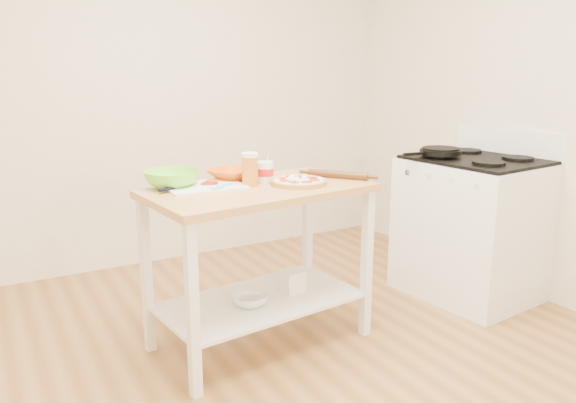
# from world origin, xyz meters

# --- Properties ---
(room_shell) EXTENTS (4.04, 4.54, 2.74)m
(room_shell) POSITION_xyz_m (0.00, 0.00, 1.35)
(room_shell) COLOR #A5723D
(room_shell) RESTS_ON ground
(prep_island) EXTENTS (1.24, 0.77, 0.90)m
(prep_island) POSITION_xyz_m (0.07, 0.61, 0.65)
(prep_island) COLOR tan
(prep_island) RESTS_ON ground
(gas_stove) EXTENTS (0.79, 0.90, 1.11)m
(gas_stove) POSITION_xyz_m (1.64, 0.55, 0.47)
(gas_stove) COLOR white
(gas_stove) RESTS_ON ground
(skillet) EXTENTS (0.43, 0.27, 0.03)m
(skillet) POSITION_xyz_m (1.45, 0.70, 0.98)
(skillet) COLOR black
(skillet) RESTS_ON gas_stove
(pizza) EXTENTS (0.31, 0.31, 0.05)m
(pizza) POSITION_xyz_m (0.29, 0.57, 0.92)
(pizza) COLOR tan
(pizza) RESTS_ON prep_island
(cutting_board) EXTENTS (0.42, 0.32, 0.04)m
(cutting_board) POSITION_xyz_m (-0.18, 0.74, 0.91)
(cutting_board) COLOR white
(cutting_board) RESTS_ON prep_island
(spatula) EXTENTS (0.14, 0.09, 0.01)m
(spatula) POSITION_xyz_m (-0.12, 0.65, 0.92)
(spatula) COLOR #42D9DA
(spatula) RESTS_ON cutting_board
(knife) EXTENTS (0.25, 0.14, 0.01)m
(knife) POSITION_xyz_m (-0.35, 0.74, 0.92)
(knife) COLOR silver
(knife) RESTS_ON cutting_board
(orange_bowl) EXTENTS (0.34, 0.34, 0.06)m
(orange_bowl) POSITION_xyz_m (0.03, 0.86, 0.93)
(orange_bowl) COLOR #DB5407
(orange_bowl) RESTS_ON prep_island
(green_bowl) EXTENTS (0.34, 0.34, 0.09)m
(green_bowl) POSITION_xyz_m (-0.33, 0.83, 0.94)
(green_bowl) COLOR #74E332
(green_bowl) RESTS_ON prep_island
(beer_pint) EXTENTS (0.09, 0.09, 0.18)m
(beer_pint) POSITION_xyz_m (0.05, 0.66, 0.99)
(beer_pint) COLOR orange
(beer_pint) RESTS_ON prep_island
(yogurt_tub) EXTENTS (0.10, 0.10, 0.20)m
(yogurt_tub) POSITION_xyz_m (0.16, 0.71, 0.96)
(yogurt_tub) COLOR white
(yogurt_tub) RESTS_ON prep_island
(rolling_pin) EXTENTS (0.25, 0.31, 0.04)m
(rolling_pin) POSITION_xyz_m (0.57, 0.60, 0.92)
(rolling_pin) COLOR #582F14
(rolling_pin) RESTS_ON prep_island
(shelf_glass_bowl) EXTENTS (0.27, 0.27, 0.06)m
(shelf_glass_bowl) POSITION_xyz_m (-0.01, 0.56, 0.29)
(shelf_glass_bowl) COLOR silver
(shelf_glass_bowl) RESTS_ON prep_island
(shelf_bin) EXTENTS (0.14, 0.14, 0.12)m
(shelf_bin) POSITION_xyz_m (0.28, 0.63, 0.32)
(shelf_bin) COLOR white
(shelf_bin) RESTS_ON prep_island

